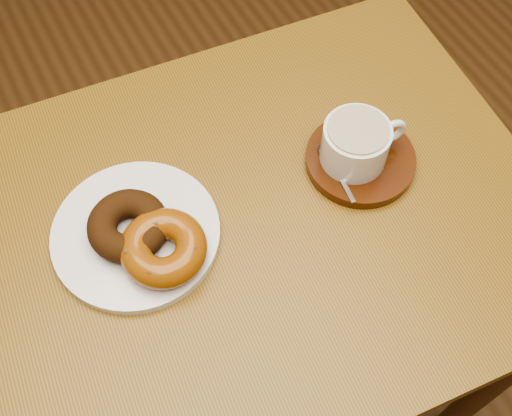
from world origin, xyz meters
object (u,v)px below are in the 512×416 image
donut_plate (136,234)px  cafe_table (244,262)px  coffee_cup (357,143)px  saucer (360,160)px

donut_plate → cafe_table: bearing=-19.0°
donut_plate → coffee_cup: size_ratio=1.82×
cafe_table → saucer: (0.19, 0.01, 0.13)m
coffee_cup → donut_plate: bearing=-178.8°
coffee_cup → saucer: bearing=-16.2°
cafe_table → saucer: bearing=7.0°
coffee_cup → cafe_table: bearing=-168.9°
saucer → cafe_table: bearing=-178.0°
donut_plate → saucer: (0.33, -0.04, 0.00)m
saucer → coffee_cup: 0.04m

